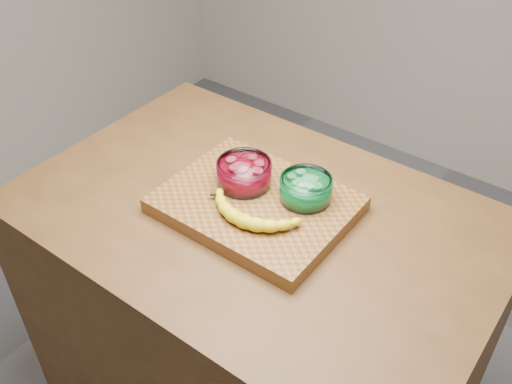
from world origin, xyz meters
The scene contains 5 objects.
counter centered at (0.00, 0.00, 0.45)m, with size 1.20×0.80×0.90m, color #523318.
cutting_board centered at (0.00, 0.00, 0.92)m, with size 0.45×0.35×0.04m, color brown.
bowl_red centered at (-0.06, 0.03, 0.97)m, with size 0.14×0.14×0.06m.
bowl_green centered at (0.10, 0.07, 0.97)m, with size 0.13×0.13×0.06m.
banana centered at (0.03, -0.07, 0.96)m, with size 0.27×0.13×0.04m, color gold, non-canonical shape.
Camera 1 is at (0.65, -0.87, 1.83)m, focal length 40.00 mm.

